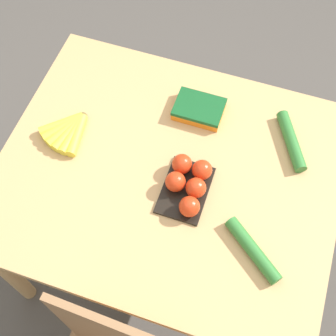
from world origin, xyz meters
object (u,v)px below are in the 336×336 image
object	(u,v)px
banana_bunch	(69,130)
carrot_bag	(199,109)
tomato_pack	(188,183)
cucumber_near	(291,141)
cucumber_far	(253,250)

from	to	relation	value
banana_bunch	carrot_bag	distance (m)	0.47
tomato_pack	carrot_bag	distance (m)	0.31
banana_bunch	cucumber_near	distance (m)	0.78
cucumber_near	cucumber_far	size ratio (longest dim) A/B	1.08
cucumber_near	tomato_pack	bearing A→B (deg)	44.20
cucumber_far	banana_bunch	bearing A→B (deg)	-17.04
banana_bunch	cucumber_far	distance (m)	0.76
banana_bunch	carrot_bag	world-z (taller)	carrot_bag
cucumber_near	banana_bunch	bearing A→B (deg)	15.35
cucumber_near	cucumber_far	bearing A→B (deg)	85.61
carrot_bag	cucumber_far	xyz separation A→B (m)	(-0.31, 0.46, -0.00)
tomato_pack	cucumber_far	bearing A→B (deg)	149.94
cucumber_near	cucumber_far	xyz separation A→B (m)	(0.03, 0.43, 0.00)
carrot_bag	cucumber_near	distance (m)	0.35
tomato_pack	carrot_bag	bearing A→B (deg)	-79.73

